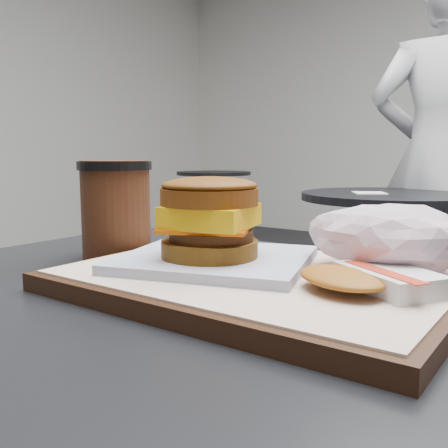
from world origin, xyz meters
TOP-DOWN VIEW (x-y plane):
  - serving_tray at (0.02, 0.05)m, footprint 0.38×0.28m
  - breakfast_sandwich at (-0.03, 0.05)m, footprint 0.23×0.22m
  - hash_brown at (0.14, 0.05)m, footprint 0.14×0.13m
  - crumpled_wrapper at (0.13, 0.13)m, footprint 0.15×0.12m
  - coffee_cup at (-0.21, 0.08)m, footprint 0.09×0.09m
  - neighbor_table at (-0.35, 1.65)m, footprint 0.70×0.70m
  - napkin at (-0.41, 1.58)m, footprint 0.16×0.16m
  - patron at (-0.26, 2.08)m, footprint 0.75×0.61m
  - bg_table_mid at (-2.40, 3.20)m, footprint 0.66×0.66m

SIDE VIEW (x-z plane):
  - neighbor_table at x=-0.35m, z-range 0.18..0.93m
  - bg_table_mid at x=-2.40m, z-range 0.19..0.94m
  - napkin at x=-0.41m, z-range 0.75..0.75m
  - serving_tray at x=0.02m, z-range 0.77..0.79m
  - hash_brown at x=0.14m, z-range 0.79..0.81m
  - crumpled_wrapper at x=0.13m, z-range 0.79..0.86m
  - breakfast_sandwich at x=-0.03m, z-range 0.78..0.88m
  - coffee_cup at x=-0.21m, z-range 0.78..0.90m
  - patron at x=-0.26m, z-range 0.00..1.76m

